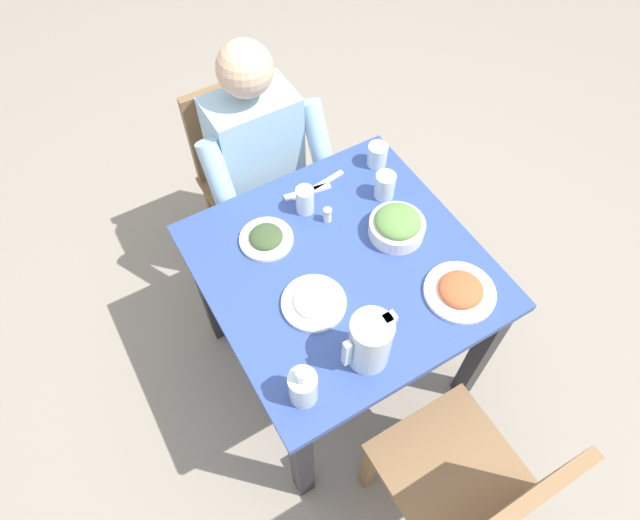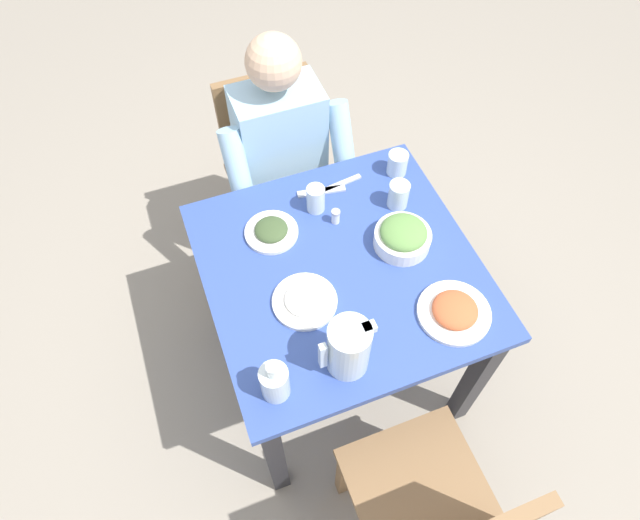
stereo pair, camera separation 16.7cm
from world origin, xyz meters
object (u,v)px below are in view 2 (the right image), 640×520
at_px(plate_yoghurt, 305,300).
at_px(salt_shaker, 336,216).
at_px(water_glass_far_right, 397,163).
at_px(water_pitcher, 348,348).
at_px(plate_rice_curry, 455,311).
at_px(diner_near, 290,173).
at_px(chair_far, 436,515).
at_px(water_glass_near_right, 398,195).
at_px(water_glass_by_pitcher, 316,199).
at_px(chair_near, 276,164).
at_px(plate_dolmas, 271,231).
at_px(salad_bowl, 403,236).
at_px(oil_carafe, 275,383).
at_px(dining_table, 340,288).

relative_size(plate_yoghurt, salt_shaker, 3.68).
distance_m(water_glass_far_right, salt_shaker, 0.32).
bearing_deg(water_pitcher, water_glass_far_right, -125.81).
xyz_separation_m(water_pitcher, plate_rice_curry, (-0.36, -0.03, -0.08)).
bearing_deg(diner_near, water_pitcher, 82.50).
xyz_separation_m(chair_far, plate_rice_curry, (-0.25, -0.46, 0.26)).
bearing_deg(water_glass_near_right, plate_rice_curry, 86.94).
distance_m(water_glass_far_right, water_glass_by_pitcher, 0.33).
bearing_deg(plate_yoghurt, salt_shaker, -128.21).
distance_m(chair_near, water_pitcher, 1.10).
distance_m(diner_near, plate_dolmas, 0.38).
bearing_deg(salt_shaker, water_pitcher, 72.01).
distance_m(plate_dolmas, salt_shaker, 0.22).
xyz_separation_m(water_pitcher, water_glass_far_right, (-0.44, -0.62, -0.05)).
distance_m(chair_near, diner_near, 0.25).
height_order(chair_far, plate_yoghurt, chair_far).
height_order(salad_bowl, salt_shaker, salad_bowl).
relative_size(diner_near, water_glass_near_right, 12.14).
height_order(diner_near, plate_yoghurt, diner_near).
xyz_separation_m(chair_far, oil_carafe, (0.32, -0.42, 0.30)).
height_order(salad_bowl, plate_dolmas, salad_bowl).
bearing_deg(water_pitcher, chair_near, -96.04).
xyz_separation_m(plate_yoghurt, water_glass_by_pitcher, (-0.16, -0.34, 0.04)).
bearing_deg(salt_shaker, plate_dolmas, -7.44).
height_order(oil_carafe, salt_shaker, oil_carafe).
height_order(salad_bowl, water_glass_by_pitcher, water_glass_by_pitcher).
bearing_deg(water_pitcher, chair_far, 104.27).
bearing_deg(diner_near, oil_carafe, 68.97).
bearing_deg(diner_near, plate_rice_curry, 107.20).
xyz_separation_m(water_pitcher, plate_yoghurt, (0.05, -0.23, -0.08)).
bearing_deg(oil_carafe, water_glass_near_right, -140.78).
bearing_deg(chair_near, diner_near, 90.00).
bearing_deg(water_pitcher, salt_shaker, -107.99).
distance_m(plate_rice_curry, water_glass_near_right, 0.45).
bearing_deg(plate_yoghurt, water_glass_far_right, -141.47).
bearing_deg(salt_shaker, diner_near, -82.38).
distance_m(dining_table, plate_yoghurt, 0.23).
relative_size(water_glass_near_right, salt_shaker, 1.78).
height_order(plate_dolmas, water_glass_near_right, water_glass_near_right).
bearing_deg(diner_near, plate_dolmas, 62.38).
bearing_deg(water_glass_by_pitcher, salad_bowl, 131.09).
relative_size(water_pitcher, water_glass_by_pitcher, 1.91).
height_order(chair_near, plate_dolmas, chair_near).
xyz_separation_m(dining_table, chair_near, (-0.00, -0.73, -0.11)).
height_order(plate_rice_curry, water_glass_far_right, water_glass_far_right).
bearing_deg(salad_bowl, dining_table, 4.05).
bearing_deg(water_pitcher, plate_yoghurt, -78.51).
bearing_deg(oil_carafe, chair_near, -107.20).
relative_size(salad_bowl, salt_shaker, 3.41).
distance_m(water_pitcher, plate_yoghurt, 0.24).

